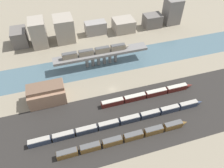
# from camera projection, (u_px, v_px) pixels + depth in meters

# --- Properties ---
(ground_plane) EXTENTS (400.00, 400.00, 0.00)m
(ground_plane) POSITION_uv_depth(u_px,v_px,m) (112.00, 89.00, 131.84)
(ground_plane) COLOR gray
(railbed_yard) EXTENTS (280.00, 42.00, 0.01)m
(railbed_yard) POSITION_uv_depth(u_px,v_px,m) (125.00, 120.00, 115.37)
(railbed_yard) COLOR #282623
(railbed_yard) RESTS_ON ground
(river_water) EXTENTS (320.00, 23.85, 0.01)m
(river_water) POSITION_uv_depth(u_px,v_px,m) (102.00, 64.00, 149.32)
(river_water) COLOR #47606B
(river_water) RESTS_ON ground
(bridge) EXTENTS (62.82, 7.40, 9.44)m
(bridge) POSITION_uv_depth(u_px,v_px,m) (101.00, 55.00, 143.98)
(bridge) COLOR slate
(bridge) RESTS_ON ground
(train_on_bridge) EXTENTS (45.05, 2.90, 3.90)m
(train_on_bridge) POSITION_uv_depth(u_px,v_px,m) (96.00, 51.00, 140.73)
(train_on_bridge) COLOR gray
(train_on_bridge) RESTS_ON bridge
(train_yard_near) EXTENTS (66.96, 2.95, 3.76)m
(train_yard_near) POSITION_uv_depth(u_px,v_px,m) (125.00, 138.00, 105.56)
(train_yard_near) COLOR brown
(train_yard_near) RESTS_ON ground
(train_yard_mid) EXTENTS (94.93, 2.77, 3.59)m
(train_yard_mid) POSITION_uv_depth(u_px,v_px,m) (122.00, 121.00, 112.77)
(train_yard_mid) COLOR #2D384C
(train_yard_mid) RESTS_ON ground
(train_yard_far) EXTENTS (57.33, 2.82, 3.57)m
(train_yard_far) POSITION_uv_depth(u_px,v_px,m) (148.00, 94.00, 126.36)
(train_yard_far) COLOR #5B1E19
(train_yard_far) RESTS_ON ground
(warehouse_building) EXTENTS (20.30, 12.54, 11.12)m
(warehouse_building) POSITION_uv_depth(u_px,v_px,m) (47.00, 94.00, 122.03)
(warehouse_building) COLOR #937056
(warehouse_building) RESTS_ON ground
(city_block_far_left) EXTENTS (10.94, 15.03, 11.97)m
(city_block_far_left) POSITION_uv_depth(u_px,v_px,m) (20.00, 37.00, 162.54)
(city_block_far_left) COLOR #605B56
(city_block_far_left) RESTS_ON ground
(city_block_left) EXTENTS (11.09, 15.39, 19.93)m
(city_block_left) POSITION_uv_depth(u_px,v_px,m) (38.00, 33.00, 159.29)
(city_block_left) COLOR gray
(city_block_left) RESTS_ON ground
(city_block_center) EXTENTS (14.01, 15.83, 18.55)m
(city_block_center) POSITION_uv_depth(u_px,v_px,m) (64.00, 29.00, 164.69)
(city_block_center) COLOR gray
(city_block_center) RESTS_ON ground
(city_block_right) EXTENTS (16.65, 8.64, 9.93)m
(city_block_right) POSITION_uv_depth(u_px,v_px,m) (96.00, 28.00, 174.16)
(city_block_right) COLOR gray
(city_block_right) RESTS_ON ground
(city_block_far_right) EXTENTS (16.46, 14.19, 9.81)m
(city_block_far_right) POSITION_uv_depth(u_px,v_px,m) (124.00, 25.00, 177.49)
(city_block_far_right) COLOR gray
(city_block_far_right) RESTS_ON ground
(city_block_tall) EXTENTS (14.47, 10.68, 10.48)m
(city_block_tall) POSITION_uv_depth(u_px,v_px,m) (152.00, 21.00, 181.93)
(city_block_tall) COLOR #605B56
(city_block_tall) RESTS_ON ground
(city_block_low) EXTENTS (12.74, 11.77, 20.92)m
(city_block_low) POSITION_uv_depth(u_px,v_px,m) (172.00, 11.00, 183.04)
(city_block_low) COLOR slate
(city_block_low) RESTS_ON ground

